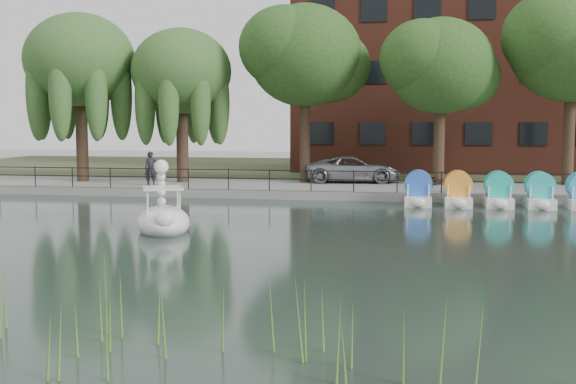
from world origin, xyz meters
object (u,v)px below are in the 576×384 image
(minivan, at_px, (354,167))
(pedestrian, at_px, (151,166))
(swan_boat, at_px, (163,216))
(bicycle, at_px, (439,181))

(minivan, xyz_separation_m, pedestrian, (-10.00, -3.58, 0.19))
(swan_boat, bearing_deg, bicycle, 27.06)
(pedestrian, relative_size, swan_boat, 0.61)
(bicycle, distance_m, swan_boat, 14.55)
(bicycle, bearing_deg, minivan, 52.37)
(bicycle, height_order, swan_boat, swan_boat)
(minivan, height_order, bicycle, minivan)
(bicycle, relative_size, pedestrian, 0.87)
(bicycle, relative_size, swan_boat, 0.53)
(minivan, bearing_deg, pedestrian, 104.19)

